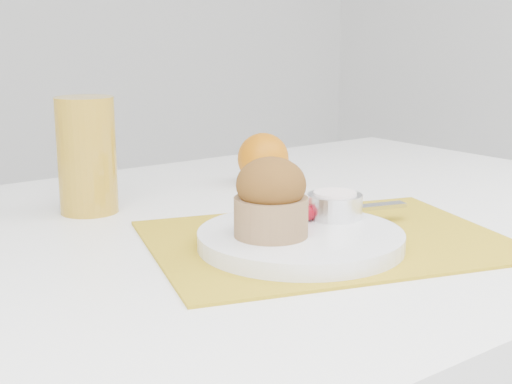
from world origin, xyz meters
TOP-DOWN VIEW (x-y plane):
  - placemat at (-0.01, -0.07)m, footprint 0.46×0.40m
  - plate at (-0.06, -0.08)m, footprint 0.25×0.25m
  - ramekin at (0.01, -0.06)m, footprint 0.08×0.08m
  - cream at (0.01, -0.06)m, footprint 0.06×0.06m
  - raspberry_near at (-0.03, -0.02)m, footprint 0.02×0.02m
  - raspberry_far at (-0.03, -0.05)m, footprint 0.02×0.02m
  - butter_knife at (0.02, -0.04)m, footprint 0.20×0.07m
  - orange at (0.12, 0.21)m, footprint 0.08×0.08m
  - juice_glass at (-0.17, 0.21)m, footprint 0.08×0.08m
  - muffin at (-0.09, -0.07)m, footprint 0.10×0.10m

SIDE VIEW (x-z plane):
  - placemat at x=-0.01m, z-range 0.75..0.75m
  - plate at x=-0.06m, z-range 0.75..0.77m
  - butter_knife at x=0.02m, z-range 0.77..0.78m
  - raspberry_far at x=-0.03m, z-range 0.77..0.79m
  - raspberry_near at x=-0.03m, z-range 0.77..0.79m
  - ramekin at x=0.01m, z-range 0.77..0.80m
  - orange at x=0.12m, z-range 0.75..0.83m
  - cream at x=0.01m, z-range 0.80..0.80m
  - muffin at x=-0.09m, z-range 0.77..0.85m
  - juice_glass at x=-0.17m, z-range 0.75..0.90m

